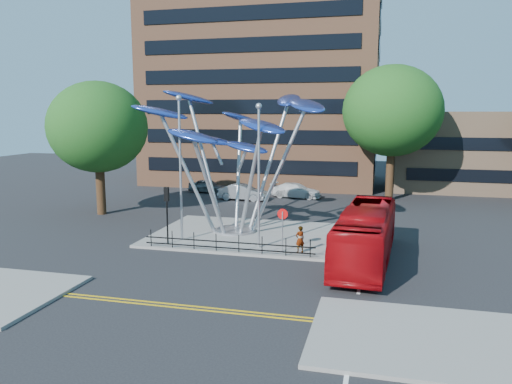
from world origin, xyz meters
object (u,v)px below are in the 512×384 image
(parked_car_mid, at_px, (243,192))
(parked_car_right, at_px, (296,191))
(tree_right, at_px, (392,111))
(red_bus, at_px, (366,235))
(tree_left, at_px, (98,127))
(pedestrian, at_px, (300,239))
(parked_car_left, at_px, (208,186))
(street_lamp_right, at_px, (259,163))
(street_lamp_left, at_px, (180,156))
(traffic_light_island, at_px, (167,203))
(leaf_sculpture, at_px, (234,129))
(no_entry_sign_island, at_px, (283,223))

(parked_car_mid, relative_size, parked_car_right, 0.94)
(parked_car_mid, bearing_deg, tree_right, -72.68)
(red_bus, relative_size, parked_car_right, 2.28)
(tree_left, bearing_deg, tree_right, 28.61)
(pedestrian, height_order, parked_car_left, pedestrian)
(street_lamp_right, xyz_separation_m, parked_car_left, (-9.93, 19.04, -4.43))
(tree_left, relative_size, street_lamp_left, 1.17)
(traffic_light_island, height_order, parked_car_right, traffic_light_island)
(tree_left, relative_size, street_lamp_right, 1.24)
(red_bus, xyz_separation_m, pedestrian, (-3.60, 0.36, -0.57))
(street_lamp_left, distance_m, parked_car_left, 19.75)
(tree_right, distance_m, street_lamp_right, 20.64)
(red_bus, xyz_separation_m, parked_car_right, (-7.03, 19.16, -0.81))
(red_bus, xyz_separation_m, parked_car_mid, (-11.53, 16.65, -0.76))
(tree_right, relative_size, leaf_sculpture, 0.95)
(tree_left, relative_size, parked_car_left, 2.63)
(no_entry_sign_island, bearing_deg, street_lamp_left, 171.39)
(traffic_light_island, distance_m, parked_car_right, 19.44)
(leaf_sculpture, height_order, no_entry_sign_island, leaf_sculpture)
(parked_car_left, height_order, parked_car_mid, parked_car_mid)
(street_lamp_left, xyz_separation_m, parked_car_mid, (-0.43, 15.29, -4.63))
(leaf_sculpture, bearing_deg, red_bus, -27.66)
(pedestrian, bearing_deg, street_lamp_right, -50.70)
(no_entry_sign_island, bearing_deg, traffic_light_island, -179.87)
(red_bus, bearing_deg, leaf_sculpture, 156.17)
(parked_car_left, distance_m, parked_car_right, 9.03)
(tree_right, height_order, traffic_light_island, tree_right)
(leaf_sculpture, xyz_separation_m, red_bus, (8.67, -4.54, -5.39))
(traffic_light_island, distance_m, no_entry_sign_island, 7.05)
(street_lamp_left, distance_m, street_lamp_right, 5.03)
(tree_left, relative_size, pedestrian, 6.74)
(street_lamp_right, height_order, traffic_light_island, street_lamp_right)
(traffic_light_island, bearing_deg, street_lamp_left, 63.43)
(no_entry_sign_island, xyz_separation_m, red_bus, (4.60, -0.38, -0.33))
(tree_right, bearing_deg, street_lamp_right, -111.54)
(leaf_sculpture, height_order, street_lamp_left, leaf_sculpture)
(traffic_light_island, bearing_deg, red_bus, -1.79)
(leaf_sculpture, distance_m, parked_car_left, 18.13)
(tree_right, relative_size, traffic_light_island, 3.54)
(tree_left, xyz_separation_m, traffic_light_island, (9.00, -7.50, -4.18))
(traffic_light_island, relative_size, no_entry_sign_island, 1.40)
(tree_right, bearing_deg, red_bus, -94.03)
(street_lamp_right, relative_size, traffic_light_island, 2.42)
(street_lamp_left, distance_m, pedestrian, 8.77)
(tree_right, height_order, leaf_sculpture, tree_right)
(leaf_sculpture, height_order, parked_car_mid, leaf_sculpture)
(tree_left, bearing_deg, red_bus, -20.89)
(leaf_sculpture, bearing_deg, no_entry_sign_island, -45.67)
(parked_car_left, bearing_deg, parked_car_mid, -123.62)
(tree_right, distance_m, parked_car_left, 18.92)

